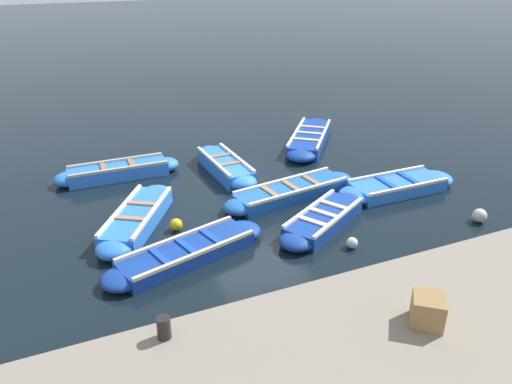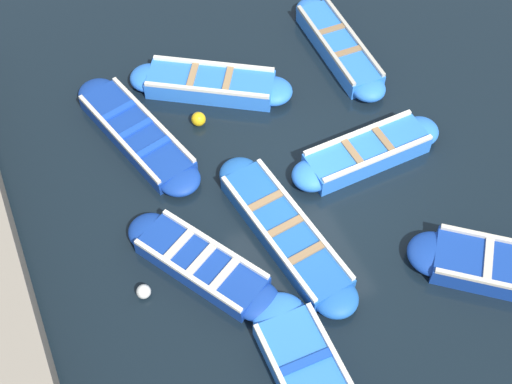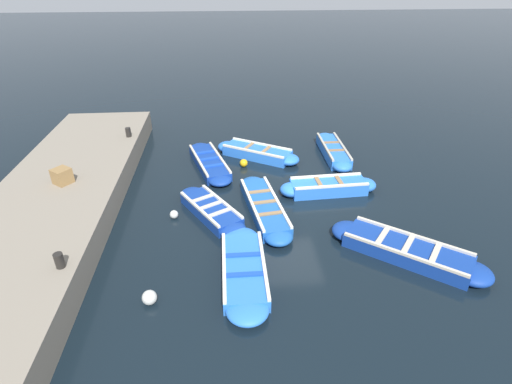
{
  "view_description": "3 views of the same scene",
  "coord_description": "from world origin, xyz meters",
  "px_view_note": "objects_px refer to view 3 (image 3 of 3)",
  "views": [
    {
      "loc": [
        11.07,
        -4.77,
        5.79
      ],
      "look_at": [
        0.41,
        -0.19,
        0.2
      ],
      "focal_mm": 35.0,
      "sensor_mm": 36.0,
      "label": 1
    },
    {
      "loc": [
        3.98,
        6.86,
        10.82
      ],
      "look_at": [
        0.93,
        -0.18,
        0.44
      ],
      "focal_mm": 50.0,
      "sensor_mm": 36.0,
      "label": 2
    },
    {
      "loc": [
        1.81,
        10.83,
        6.53
      ],
      "look_at": [
        0.93,
        0.03,
        0.35
      ],
      "focal_mm": 28.0,
      "sensor_mm": 36.0,
      "label": 3
    }
  ],
  "objects_px": {
    "boat_alongside": "(257,153)",
    "wooden_crate": "(62,176)",
    "boat_bow_out": "(264,207)",
    "boat_outer_right": "(244,270)",
    "bollard_mid_north": "(59,260)",
    "buoy_orange_near": "(244,163)",
    "boat_broadside": "(209,163)",
    "buoy_white_drifting": "(149,297)",
    "buoy_yellow_far": "(174,214)",
    "bollard_north": "(128,132)",
    "boat_inner_gap": "(211,210)",
    "boat_centre": "(328,187)",
    "boat_far_corner": "(406,251)",
    "boat_outer_left": "(333,151)"
  },
  "relations": [
    {
      "from": "boat_alongside",
      "to": "wooden_crate",
      "type": "xyz_separation_m",
      "value": [
        6.1,
        3.13,
        0.86
      ]
    },
    {
      "from": "boat_bow_out",
      "to": "boat_outer_right",
      "type": "relative_size",
      "value": 1.13
    },
    {
      "from": "boat_outer_right",
      "to": "bollard_mid_north",
      "type": "relative_size",
      "value": 10.02
    },
    {
      "from": "bollard_mid_north",
      "to": "buoy_orange_near",
      "type": "relative_size",
      "value": 1.2
    },
    {
      "from": "boat_broadside",
      "to": "buoy_white_drifting",
      "type": "relative_size",
      "value": 11.42
    },
    {
      "from": "boat_outer_right",
      "to": "bollard_mid_north",
      "type": "bearing_deg",
      "value": 4.97
    },
    {
      "from": "boat_bow_out",
      "to": "buoy_yellow_far",
      "type": "bearing_deg",
      "value": 2.41
    },
    {
      "from": "bollard_north",
      "to": "bollard_mid_north",
      "type": "xyz_separation_m",
      "value": [
        0.0,
        7.58,
        0.0
      ]
    },
    {
      "from": "boat_outer_right",
      "to": "buoy_white_drifting",
      "type": "distance_m",
      "value": 2.26
    },
    {
      "from": "boat_inner_gap",
      "to": "buoy_yellow_far",
      "type": "relative_size",
      "value": 12.44
    },
    {
      "from": "boat_inner_gap",
      "to": "boat_bow_out",
      "type": "distance_m",
      "value": 1.6
    },
    {
      "from": "boat_outer_right",
      "to": "buoy_yellow_far",
      "type": "distance_m",
      "value": 3.28
    },
    {
      "from": "wooden_crate",
      "to": "buoy_white_drifting",
      "type": "xyz_separation_m",
      "value": [
        -3.09,
        4.35,
        -0.89
      ]
    },
    {
      "from": "bollard_mid_north",
      "to": "boat_broadside",
      "type": "bearing_deg",
      "value": -115.36
    },
    {
      "from": "boat_centre",
      "to": "bollard_north",
      "type": "distance_m",
      "value": 7.81
    },
    {
      "from": "boat_outer_right",
      "to": "boat_centre",
      "type": "height_order",
      "value": "boat_centre"
    },
    {
      "from": "boat_outer_right",
      "to": "bollard_mid_north",
      "type": "distance_m",
      "value": 4.09
    },
    {
      "from": "boat_bow_out",
      "to": "boat_far_corner",
      "type": "relative_size",
      "value": 1.06
    },
    {
      "from": "boat_centre",
      "to": "buoy_white_drifting",
      "type": "relative_size",
      "value": 9.73
    },
    {
      "from": "boat_inner_gap",
      "to": "boat_centre",
      "type": "relative_size",
      "value": 0.96
    },
    {
      "from": "boat_inner_gap",
      "to": "boat_alongside",
      "type": "relative_size",
      "value": 0.93
    },
    {
      "from": "boat_alongside",
      "to": "buoy_white_drifting",
      "type": "bearing_deg",
      "value": 68.07
    },
    {
      "from": "boat_outer_left",
      "to": "buoy_orange_near",
      "type": "height_order",
      "value": "boat_outer_left"
    },
    {
      "from": "wooden_crate",
      "to": "boat_broadside",
      "type": "bearing_deg",
      "value": -149.99
    },
    {
      "from": "boat_outer_left",
      "to": "buoy_white_drifting",
      "type": "height_order",
      "value": "boat_outer_left"
    },
    {
      "from": "boat_broadside",
      "to": "wooden_crate",
      "type": "height_order",
      "value": "wooden_crate"
    },
    {
      "from": "bollard_mid_north",
      "to": "buoy_yellow_far",
      "type": "height_order",
      "value": "bollard_mid_north"
    },
    {
      "from": "boat_bow_out",
      "to": "bollard_north",
      "type": "relative_size",
      "value": 11.33
    },
    {
      "from": "boat_inner_gap",
      "to": "boat_broadside",
      "type": "bearing_deg",
      "value": -88.07
    },
    {
      "from": "boat_inner_gap",
      "to": "boat_outer_right",
      "type": "height_order",
      "value": "boat_inner_gap"
    },
    {
      "from": "bollard_mid_north",
      "to": "buoy_orange_near",
      "type": "distance_m",
      "value": 7.68
    },
    {
      "from": "boat_far_corner",
      "to": "bollard_north",
      "type": "relative_size",
      "value": 10.67
    },
    {
      "from": "boat_far_corner",
      "to": "buoy_orange_near",
      "type": "xyz_separation_m",
      "value": [
        3.85,
        -5.59,
        -0.04
      ]
    },
    {
      "from": "boat_far_corner",
      "to": "bollard_mid_north",
      "type": "relative_size",
      "value": 10.67
    },
    {
      "from": "boat_outer_left",
      "to": "boat_centre",
      "type": "relative_size",
      "value": 1.07
    },
    {
      "from": "bollard_mid_north",
      "to": "wooden_crate",
      "type": "bearing_deg",
      "value": -72.7
    },
    {
      "from": "bollard_north",
      "to": "boat_inner_gap",
      "type": "bearing_deg",
      "value": 125.06
    },
    {
      "from": "boat_centre",
      "to": "boat_far_corner",
      "type": "bearing_deg",
      "value": 109.23
    },
    {
      "from": "boat_bow_out",
      "to": "boat_alongside",
      "type": "relative_size",
      "value": 1.19
    },
    {
      "from": "boat_inner_gap",
      "to": "boat_bow_out",
      "type": "bearing_deg",
      "value": -178.72
    },
    {
      "from": "buoy_yellow_far",
      "to": "wooden_crate",
      "type": "bearing_deg",
      "value": -15.86
    },
    {
      "from": "wooden_crate",
      "to": "buoy_orange_near",
      "type": "distance_m",
      "value": 6.09
    },
    {
      "from": "boat_centre",
      "to": "wooden_crate",
      "type": "relative_size",
      "value": 7.01
    },
    {
      "from": "boat_centre",
      "to": "buoy_yellow_far",
      "type": "bearing_deg",
      "value": 12.89
    },
    {
      "from": "boat_outer_left",
      "to": "boat_centre",
      "type": "xyz_separation_m",
      "value": [
        0.89,
        2.9,
        0.02
      ]
    },
    {
      "from": "buoy_yellow_far",
      "to": "buoy_white_drifting",
      "type": "height_order",
      "value": "buoy_white_drifting"
    },
    {
      "from": "wooden_crate",
      "to": "buoy_white_drifting",
      "type": "bearing_deg",
      "value": 125.38
    },
    {
      "from": "boat_inner_gap",
      "to": "boat_outer_left",
      "type": "height_order",
      "value": "boat_outer_left"
    },
    {
      "from": "buoy_yellow_far",
      "to": "boat_bow_out",
      "type": "bearing_deg",
      "value": -177.59
    },
    {
      "from": "bollard_north",
      "to": "buoy_orange_near",
      "type": "relative_size",
      "value": 1.2
    }
  ]
}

